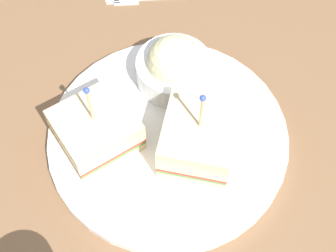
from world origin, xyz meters
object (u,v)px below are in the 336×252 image
at_px(sandwich_half_back, 96,130).
at_px(coleslaw_bowl, 174,66).
at_px(sandwich_half_front, 199,138).
at_px(plate, 168,137).

height_order(sandwich_half_back, coleslaw_bowl, sandwich_half_back).
bearing_deg(sandwich_half_front, coleslaw_bowl, 175.48).
distance_m(sandwich_half_front, coleslaw_bowl, 0.11).
relative_size(sandwich_half_front, sandwich_half_back, 1.12).
xyz_separation_m(plate, coleslaw_bowl, (-0.08, 0.03, 0.03)).
height_order(plate, coleslaw_bowl, coleslaw_bowl).
distance_m(plate, sandwich_half_back, 0.09).
height_order(sandwich_half_front, sandwich_half_back, sandwich_half_front).
height_order(sandwich_half_front, coleslaw_bowl, sandwich_half_front).
distance_m(plate, coleslaw_bowl, 0.09).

